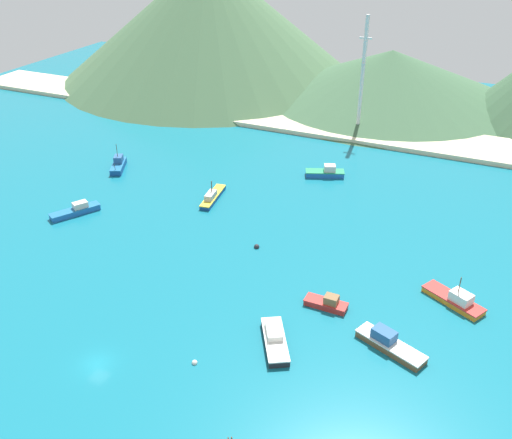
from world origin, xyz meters
TOP-DOWN VIEW (x-y plane):
  - ground at (0.00, 30.00)m, footprint 260.00×280.00m
  - fishing_boat_0 at (9.92, 72.05)m, footprint 9.43×6.07m
  - fishing_boat_1 at (25.36, 25.26)m, footprint 6.87×2.56m
  - fishing_boat_2 at (21.06, 13.99)m, footprint 7.48×9.92m
  - fishing_boat_4 at (-31.24, 33.45)m, footprint 7.20×10.06m
  - fishing_boat_5 at (-8.63, 50.59)m, footprint 3.78×11.31m
  - fishing_boat_6 at (-36.91, 55.72)m, footprint 6.04×8.75m
  - fishing_boat_7 at (36.39, 19.82)m, footprint 10.96×6.74m
  - fishing_boat_8 at (43.76, 34.44)m, footprint 10.48×7.65m
  - buoy_0 at (7.98, 36.80)m, footprint 1.02×1.02m
  - buoy_1 at (12.41, 5.67)m, footprint 0.79×0.79m
  - beach_strip at (0.00, 103.33)m, footprint 247.00×18.20m
  - hill_west at (-54.84, 136.43)m, footprint 106.16×106.16m
  - hill_central at (10.26, 135.27)m, footprint 84.31×84.31m
  - radio_tower at (9.41, 101.66)m, footprint 3.17×2.53m

SIDE VIEW (x-z plane):
  - ground at x=0.00m, z-range -0.50..0.00m
  - buoy_1 at x=12.41m, z-range -0.26..0.53m
  - buoy_0 at x=7.98m, z-range -0.33..0.69m
  - beach_strip at x=0.00m, z-range 0.00..1.20m
  - fishing_boat_5 at x=-8.63m, z-range -1.51..3.03m
  - fishing_boat_1 at x=25.36m, z-range -0.38..1.94m
  - fishing_boat_2 at x=21.06m, z-range -0.25..1.85m
  - fishing_boat_4 at x=-31.24m, z-range -0.38..2.03m
  - fishing_boat_8 at x=43.76m, z-range -1.74..3.49m
  - fishing_boat_7 at x=36.39m, z-range -0.45..2.24m
  - fishing_boat_0 at x=9.92m, z-range -0.46..2.39m
  - fishing_boat_6 at x=-36.91m, z-range -2.05..4.17m
  - hill_central at x=10.26m, z-range 0.00..16.12m
  - radio_tower at x=9.41m, z-range 0.32..31.98m
  - hill_west at x=-54.84m, z-range 0.00..41.32m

